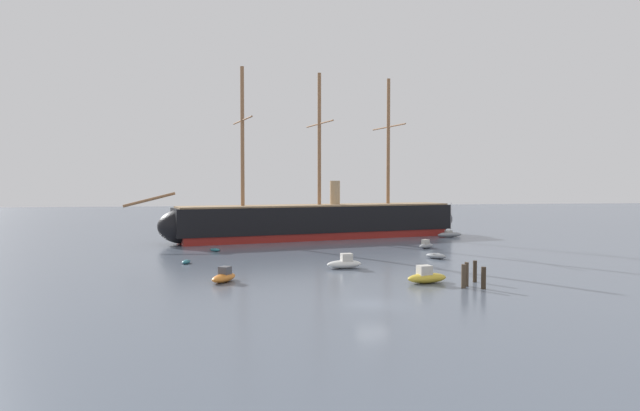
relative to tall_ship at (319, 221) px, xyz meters
name	(u,v)px	position (x,y,z in m)	size (l,w,h in m)	color
ground_plane	(372,304)	(-4.50, -52.25, -3.13)	(400.00, 400.00, 0.00)	slate
tall_ship	(319,221)	(0.00, 0.00, 0.00)	(58.93, 18.55, 28.71)	maroon
motorboat_foreground_left	(224,277)	(-16.18, -40.23, -2.61)	(3.10, 3.78, 1.48)	orange
motorboat_foreground_right	(427,277)	(3.08, -44.05, -2.53)	(4.27, 2.29, 1.70)	gold
motorboat_near_centre	(345,263)	(-2.78, -33.79, -2.54)	(4.10, 1.94, 1.68)	silver
dinghy_mid_left	(186,262)	(-20.72, -27.02, -2.90)	(1.27, 2.04, 0.45)	#236670
dinghy_mid_right	(436,256)	(10.44, -27.89, -2.77)	(2.68, 3.19, 0.70)	gray
dinghy_alongside_bow	(215,250)	(-17.58, -15.51, -2.90)	(1.87, 1.94, 0.44)	#236670
motorboat_alongside_stern	(426,245)	(13.17, -17.07, -2.66)	(3.30, 2.99, 1.33)	gray
sailboat_far_right	(450,234)	(23.44, -1.51, -2.60)	(4.94, 2.13, 6.22)	gray
mooring_piling_nearest	(475,271)	(7.86, -44.42, -2.08)	(0.38, 0.38, 2.10)	#382B1E
mooring_piling_left_pair	(484,278)	(7.09, -47.80, -2.12)	(0.44, 0.44, 2.01)	#382B1E
mooring_piling_right_pair	(464,276)	(5.47, -47.11, -2.04)	(0.41, 0.41, 2.18)	#4C3D2D
mooring_piling_midwater	(467,274)	(6.12, -46.33, -2.00)	(0.38, 0.38, 2.25)	#4C3D2D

